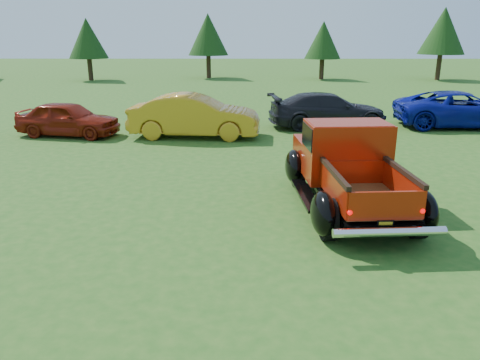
{
  "coord_description": "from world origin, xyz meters",
  "views": [
    {
      "loc": [
        -0.25,
        -7.85,
        3.58
      ],
      "look_at": [
        -0.29,
        0.2,
        1.02
      ],
      "focal_mm": 35.0,
      "sensor_mm": 36.0,
      "label": 1
    }
  ],
  "objects_px": {
    "tree_east": "(443,31)",
    "show_car_yellow": "(195,116)",
    "tree_west": "(87,38)",
    "show_car_red": "(68,119)",
    "show_car_grey": "(328,110)",
    "show_car_blue": "(461,109)",
    "tree_mid_right": "(323,40)",
    "pickup_truck": "(345,165)",
    "tree_mid_left": "(208,35)"
  },
  "relations": [
    {
      "from": "tree_west",
      "to": "tree_mid_right",
      "type": "xyz_separation_m",
      "value": [
        18.0,
        1.0,
        -0.14
      ]
    },
    {
      "from": "tree_east",
      "to": "show_car_blue",
      "type": "relative_size",
      "value": 1.08
    },
    {
      "from": "show_car_red",
      "to": "tree_mid_right",
      "type": "bearing_deg",
      "value": -19.99
    },
    {
      "from": "tree_mid_right",
      "to": "show_car_grey",
      "type": "height_order",
      "value": "tree_mid_right"
    },
    {
      "from": "tree_mid_right",
      "to": "show_car_red",
      "type": "height_order",
      "value": "tree_mid_right"
    },
    {
      "from": "tree_west",
      "to": "pickup_truck",
      "type": "distance_m",
      "value": 30.61
    },
    {
      "from": "tree_mid_left",
      "to": "show_car_grey",
      "type": "xyz_separation_m",
      "value": [
        6.09,
        -20.62,
        -2.72
      ]
    },
    {
      "from": "tree_mid_right",
      "to": "show_car_grey",
      "type": "bearing_deg",
      "value": -98.45
    },
    {
      "from": "tree_west",
      "to": "tree_mid_left",
      "type": "distance_m",
      "value": 9.22
    },
    {
      "from": "pickup_truck",
      "to": "show_car_grey",
      "type": "height_order",
      "value": "pickup_truck"
    },
    {
      "from": "tree_mid_left",
      "to": "show_car_blue",
      "type": "xyz_separation_m",
      "value": [
        11.31,
        -20.53,
        -2.69
      ]
    },
    {
      "from": "tree_west",
      "to": "show_car_grey",
      "type": "bearing_deg",
      "value": -50.99
    },
    {
      "from": "pickup_truck",
      "to": "show_car_red",
      "type": "distance_m",
      "value": 10.89
    },
    {
      "from": "tree_mid_left",
      "to": "show_car_grey",
      "type": "distance_m",
      "value": 21.67
    },
    {
      "from": "tree_east",
      "to": "show_car_blue",
      "type": "distance_m",
      "value": 20.39
    },
    {
      "from": "show_car_yellow",
      "to": "show_car_red",
      "type": "bearing_deg",
      "value": 91.91
    },
    {
      "from": "show_car_yellow",
      "to": "show_car_blue",
      "type": "height_order",
      "value": "show_car_yellow"
    },
    {
      "from": "tree_west",
      "to": "show_car_red",
      "type": "height_order",
      "value": "tree_west"
    },
    {
      "from": "tree_east",
      "to": "show_car_yellow",
      "type": "relative_size",
      "value": 1.18
    },
    {
      "from": "pickup_truck",
      "to": "show_car_blue",
      "type": "relative_size",
      "value": 0.99
    },
    {
      "from": "tree_mid_right",
      "to": "show_car_grey",
      "type": "relative_size",
      "value": 0.96
    },
    {
      "from": "show_car_blue",
      "to": "show_car_red",
      "type": "bearing_deg",
      "value": 98.84
    },
    {
      "from": "tree_east",
      "to": "show_car_red",
      "type": "xyz_separation_m",
      "value": [
        -21.5,
        -20.79,
        -3.04
      ]
    },
    {
      "from": "tree_west",
      "to": "pickup_truck",
      "type": "bearing_deg",
      "value": -62.76
    },
    {
      "from": "tree_mid_right",
      "to": "tree_east",
      "type": "distance_m",
      "value": 9.04
    },
    {
      "from": "tree_east",
      "to": "tree_west",
      "type": "bearing_deg",
      "value": -178.94
    },
    {
      "from": "tree_east",
      "to": "show_car_red",
      "type": "height_order",
      "value": "tree_east"
    },
    {
      "from": "tree_mid_left",
      "to": "tree_east",
      "type": "height_order",
      "value": "tree_east"
    },
    {
      "from": "tree_mid_right",
      "to": "tree_east",
      "type": "height_order",
      "value": "tree_east"
    },
    {
      "from": "show_car_red",
      "to": "show_car_blue",
      "type": "distance_m",
      "value": 14.92
    },
    {
      "from": "show_car_grey",
      "to": "show_car_blue",
      "type": "height_order",
      "value": "show_car_blue"
    },
    {
      "from": "tree_west",
      "to": "tree_east",
      "type": "distance_m",
      "value": 27.01
    },
    {
      "from": "show_car_red",
      "to": "show_car_grey",
      "type": "height_order",
      "value": "show_car_grey"
    },
    {
      "from": "tree_west",
      "to": "pickup_truck",
      "type": "relative_size",
      "value": 0.94
    },
    {
      "from": "tree_west",
      "to": "show_car_yellow",
      "type": "height_order",
      "value": "tree_west"
    },
    {
      "from": "tree_mid_left",
      "to": "show_car_yellow",
      "type": "distance_m",
      "value": 22.63
    },
    {
      "from": "show_car_grey",
      "to": "show_car_red",
      "type": "bearing_deg",
      "value": 93.07
    },
    {
      "from": "pickup_truck",
      "to": "show_car_blue",
      "type": "bearing_deg",
      "value": 49.99
    },
    {
      "from": "show_car_red",
      "to": "show_car_grey",
      "type": "bearing_deg",
      "value": -69.7
    },
    {
      "from": "tree_west",
      "to": "tree_east",
      "type": "xyz_separation_m",
      "value": [
        27.0,
        0.5,
        0.55
      ]
    },
    {
      "from": "pickup_truck",
      "to": "tree_west",
      "type": "bearing_deg",
      "value": 113.62
    },
    {
      "from": "show_car_grey",
      "to": "show_car_blue",
      "type": "xyz_separation_m",
      "value": [
        5.23,
        0.09,
        0.03
      ]
    },
    {
      "from": "pickup_truck",
      "to": "tree_mid_right",
      "type": "bearing_deg",
      "value": 78.23
    },
    {
      "from": "show_car_blue",
      "to": "tree_east",
      "type": "bearing_deg",
      "value": -17.3
    },
    {
      "from": "tree_mid_right",
      "to": "tree_east",
      "type": "bearing_deg",
      "value": -3.18
    },
    {
      "from": "show_car_yellow",
      "to": "show_car_grey",
      "type": "height_order",
      "value": "show_car_yellow"
    },
    {
      "from": "tree_west",
      "to": "show_car_blue",
      "type": "height_order",
      "value": "tree_west"
    },
    {
      "from": "pickup_truck",
      "to": "show_car_blue",
      "type": "distance_m",
      "value": 10.69
    },
    {
      "from": "tree_east",
      "to": "show_car_yellow",
      "type": "xyz_separation_m",
      "value": [
        -16.94,
        -20.96,
        -2.9
      ]
    },
    {
      "from": "tree_west",
      "to": "tree_mid_left",
      "type": "relative_size",
      "value": 0.92
    }
  ]
}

